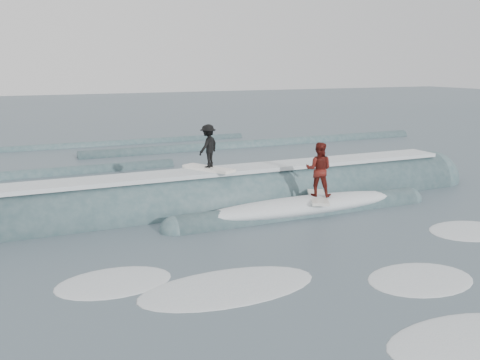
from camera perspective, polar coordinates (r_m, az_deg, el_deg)
name	(u,v)px	position (r m, az deg, el deg)	size (l,w,h in m)	color
ground	(320,259)	(14.11, 8.53, -8.33)	(160.00, 160.00, 0.00)	#425561
breaking_wave	(236,204)	(19.02, -0.44, -2.62)	(21.21, 4.04, 2.52)	#334F56
surfer_black	(208,149)	(18.45, -3.41, 3.36)	(1.41, 2.03, 1.59)	white
surfer_red	(319,172)	(18.03, 8.40, 0.87)	(1.39, 2.03, 1.92)	silver
whitewater	(384,280)	(13.11, 15.14, -10.30)	(13.10, 7.02, 0.10)	white
far_swells	(126,156)	(29.75, -12.08, 2.50)	(40.06, 8.65, 0.80)	#334F56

